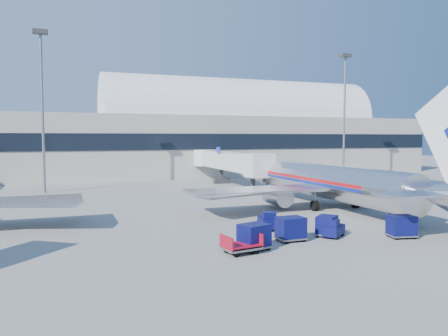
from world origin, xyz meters
name	(u,v)px	position (x,y,z in m)	size (l,w,h in m)	color
ground	(266,221)	(0.00, 0.00, 0.00)	(260.00, 260.00, 0.00)	gray
terminal	(83,139)	(-13.60, 55.96, 7.52)	(170.00, 28.15, 21.00)	#B2AA9E
airliner_main	(331,182)	(10.00, 4.51, 2.93)	(32.00, 37.26, 12.07)	silver
jetbridge_near	(226,161)	(7.60, 30.81, 3.93)	(4.40, 27.50, 6.25)	silver
mast_west	(42,87)	(-20.00, 30.00, 14.79)	(2.00, 1.20, 22.60)	slate
mast_east	(345,98)	(30.00, 30.00, 14.79)	(2.00, 1.20, 22.60)	slate
barrier_near	(404,203)	(18.00, 2.00, 0.45)	(3.00, 0.55, 0.90)	#9E9E96
barrier_mid	(427,202)	(21.30, 2.00, 0.45)	(3.00, 0.55, 0.90)	#9E9E96
tug_lead	(333,229)	(2.09, -7.58, 0.68)	(2.49, 2.28, 1.48)	#090B44
tug_right	(402,211)	(12.79, -3.26, 0.74)	(2.64, 2.64, 1.62)	#090B44
tug_left	(267,221)	(-1.49, -3.24, 0.72)	(1.72, 2.64, 1.59)	#090B44
cart_train_a	(327,225)	(1.79, -7.13, 0.87)	(2.32, 2.26, 1.62)	#090B44
cart_train_b	(291,228)	(-1.65, -7.54, 0.97)	(2.10, 1.62, 1.82)	#090B44
cart_train_c	(254,236)	(-5.32, -8.99, 0.97)	(2.45, 2.13, 1.82)	#090B44
cart_solo_near	(401,226)	(6.89, -9.63, 0.93)	(2.25, 1.89, 1.75)	#090B44
cart_open_red	(242,247)	(-6.47, -9.51, 0.47)	(2.71, 2.12, 0.66)	slate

